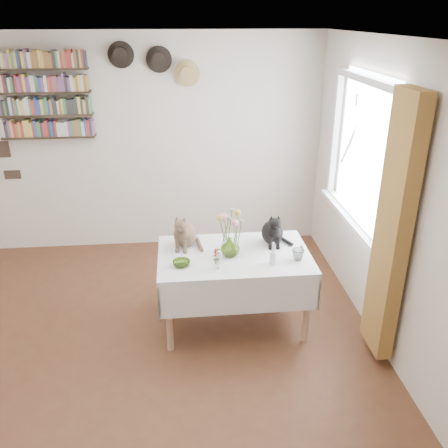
{
  "coord_description": "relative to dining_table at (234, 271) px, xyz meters",
  "views": [
    {
      "loc": [
        0.32,
        -3.21,
        2.64
      ],
      "look_at": [
        0.67,
        0.36,
        1.05
      ],
      "focal_mm": 38.0,
      "sensor_mm": 36.0,
      "label": 1
    }
  ],
  "objects": [
    {
      "name": "drinking_glass",
      "position": [
        0.53,
        -0.16,
        0.23
      ],
      "size": [
        0.12,
        0.12,
        0.1
      ],
      "primitive_type": "imported",
      "rotation": [
        0.0,
        0.0,
        0.14
      ],
      "color": "white",
      "rests_on": "dining_table"
    },
    {
      "name": "window",
      "position": [
        1.19,
        0.34,
        0.86
      ],
      "size": [
        0.12,
        1.52,
        1.32
      ],
      "color": "white",
      "rests_on": "room"
    },
    {
      "name": "tabby_cat",
      "position": [
        -0.42,
        0.2,
        0.35
      ],
      "size": [
        0.3,
        0.34,
        0.34
      ],
      "primitive_type": null,
      "rotation": [
        0.0,
        0.0,
        -0.31
      ],
      "color": "#7D5F47",
      "rests_on": "dining_table"
    },
    {
      "name": "curtain",
      "position": [
        1.13,
        -0.58,
        0.61
      ],
      "size": [
        0.12,
        0.38,
        2.1
      ],
      "primitive_type": "cube",
      "color": "brown",
      "rests_on": "room"
    },
    {
      "name": "room",
      "position": [
        -0.77,
        -0.46,
        0.71
      ],
      "size": [
        4.08,
        4.58,
        2.58
      ],
      "color": "brown",
      "rests_on": "ground"
    },
    {
      "name": "flower_vase",
      "position": [
        -0.04,
        -0.03,
        0.26
      ],
      "size": [
        0.18,
        0.18,
        0.17
      ],
      "primitive_type": "imported",
      "rotation": [
        0.0,
        0.0,
        -0.07
      ],
      "color": "#87B23F",
      "rests_on": "dining_table"
    },
    {
      "name": "dining_table",
      "position": [
        0.0,
        0.0,
        0.0
      ],
      "size": [
        1.34,
        0.86,
        0.71
      ],
      "color": "white",
      "rests_on": "room"
    },
    {
      "name": "berry_jar",
      "position": [
        -0.18,
        -0.24,
        0.27
      ],
      "size": [
        0.05,
        0.05,
        0.21
      ],
      "color": "white",
      "rests_on": "dining_table"
    },
    {
      "name": "wall_art_plaques",
      "position": [
        -2.4,
        1.77,
        0.59
      ],
      "size": [
        0.21,
        0.02,
        0.44
      ],
      "color": "#38281E",
      "rests_on": "room"
    },
    {
      "name": "black_cat",
      "position": [
        0.37,
        0.19,
        0.34
      ],
      "size": [
        0.22,
        0.28,
        0.32
      ],
      "primitive_type": null,
      "rotation": [
        0.0,
        0.0,
        -0.03
      ],
      "color": "black",
      "rests_on": "dining_table"
    },
    {
      "name": "bookshelf_unit",
      "position": [
        -1.87,
        1.7,
        1.3
      ],
      "size": [
        1.0,
        0.16,
        0.91
      ],
      "color": "#2D2316",
      "rests_on": "room"
    },
    {
      "name": "wall_hats",
      "position": [
        -0.66,
        1.72,
        1.63
      ],
      "size": [
        0.98,
        0.09,
        0.48
      ],
      "color": "black",
      "rests_on": "room"
    },
    {
      "name": "porcelain_figurine",
      "position": [
        0.58,
        -0.07,
        0.22
      ],
      "size": [
        0.05,
        0.05,
        0.1
      ],
      "color": "white",
      "rests_on": "dining_table"
    },
    {
      "name": "green_bowl",
      "position": [
        -0.47,
        -0.17,
        0.2
      ],
      "size": [
        0.15,
        0.15,
        0.05
      ],
      "primitive_type": "imported",
      "rotation": [
        0.0,
        0.0,
        -0.04
      ],
      "color": "#87B23F",
      "rests_on": "dining_table"
    },
    {
      "name": "candlestick",
      "position": [
        0.3,
        -0.22,
        0.24
      ],
      "size": [
        0.06,
        0.06,
        0.2
      ],
      "color": "white",
      "rests_on": "dining_table"
    },
    {
      "name": "flower_bouquet",
      "position": [
        -0.04,
        -0.02,
        0.52
      ],
      "size": [
        0.17,
        0.13,
        0.39
      ],
      "color": "#4C7233",
      "rests_on": "flower_vase"
    }
  ]
}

